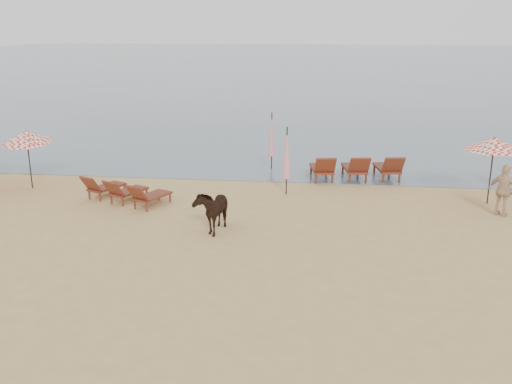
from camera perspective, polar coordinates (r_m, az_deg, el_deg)
ground at (r=12.22m, az=-2.89°, el=-11.68°), size 120.00×120.00×0.00m
sea at (r=90.80m, az=5.88°, el=12.87°), size 160.00×140.00×0.06m
lounger_cluster_left at (r=19.47m, az=-13.02°, el=0.14°), size 3.10×2.54×0.59m
lounger_cluster_right at (r=21.95m, az=9.95°, el=2.42°), size 3.54×2.42×0.72m
umbrella_open_left_b at (r=21.86m, az=-21.96°, el=5.13°), size 1.71×1.74×2.18m
umbrella_open_right at (r=19.98m, az=22.72°, el=4.46°), size 1.84×1.84×2.25m
umbrella_closed_left at (r=19.65m, az=3.10°, el=3.89°), size 0.29×0.29×2.39m
umbrella_closed_right at (r=23.10m, az=1.59°, el=5.76°), size 0.29×0.29×2.34m
cow at (r=16.40m, az=-4.39°, el=-1.70°), size 0.90×1.62×1.30m
beachgoer_right_b at (r=19.13m, az=23.54°, el=0.11°), size 0.99×0.89×1.62m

